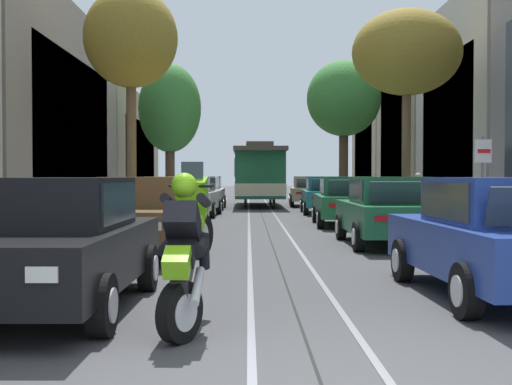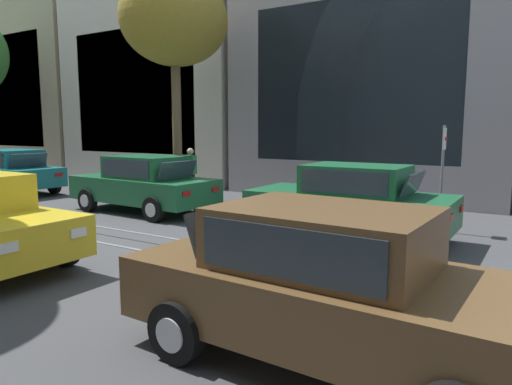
{
  "view_description": "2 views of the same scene",
  "coord_description": "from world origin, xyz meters",
  "px_view_note": "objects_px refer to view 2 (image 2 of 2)",
  "views": [
    {
      "loc": [
        -0.56,
        -4.7,
        1.6
      ],
      "look_at": [
        -0.32,
        15.38,
        1.1
      ],
      "focal_mm": 46.43,
      "sensor_mm": 36.0,
      "label": 1
    },
    {
      "loc": [
        -6.89,
        6.89,
        2.36
      ],
      "look_at": [
        1.18,
        11.96,
        1.05
      ],
      "focal_mm": 33.2,
      "sensor_mm": 36.0,
      "label": 2
    }
  ],
  "objects_px": {
    "parked_car_teal_fourth_right": "(10,171)",
    "street_tree_kerb_right_second": "(175,21)",
    "pedestrian_on_left_pavement": "(191,171)",
    "parked_car_brown_second_left": "(333,286)",
    "parked_car_green_mid_right": "(144,184)",
    "street_sign_post": "(443,166)",
    "parked_car_green_second_right": "(351,201)"
  },
  "relations": [
    {
      "from": "parked_car_teal_fourth_right",
      "to": "street_tree_kerb_right_second",
      "type": "distance_m",
      "value": 8.13
    },
    {
      "from": "parked_car_green_mid_right",
      "to": "pedestrian_on_left_pavement",
      "type": "xyz_separation_m",
      "value": [
        2.44,
        0.35,
        0.16
      ]
    },
    {
      "from": "parked_car_brown_second_left",
      "to": "street_sign_post",
      "type": "relative_size",
      "value": 1.82
    },
    {
      "from": "parked_car_teal_fourth_right",
      "to": "parked_car_green_second_right",
      "type": "bearing_deg",
      "value": -90.29
    },
    {
      "from": "parked_car_brown_second_left",
      "to": "parked_car_green_second_right",
      "type": "relative_size",
      "value": 1.01
    },
    {
      "from": "parked_car_green_second_right",
      "to": "street_tree_kerb_right_second",
      "type": "distance_m",
      "value": 8.47
    },
    {
      "from": "parked_car_brown_second_left",
      "to": "street_tree_kerb_right_second",
      "type": "bearing_deg",
      "value": 49.2
    },
    {
      "from": "parked_car_green_mid_right",
      "to": "pedestrian_on_left_pavement",
      "type": "distance_m",
      "value": 2.47
    },
    {
      "from": "street_sign_post",
      "to": "parked_car_green_second_right",
      "type": "bearing_deg",
      "value": 137.48
    },
    {
      "from": "street_tree_kerb_right_second",
      "to": "parked_car_green_mid_right",
      "type": "bearing_deg",
      "value": -164.05
    },
    {
      "from": "parked_car_green_second_right",
      "to": "street_sign_post",
      "type": "relative_size",
      "value": 1.81
    },
    {
      "from": "parked_car_teal_fourth_right",
      "to": "pedestrian_on_left_pavement",
      "type": "relative_size",
      "value": 2.59
    },
    {
      "from": "parked_car_green_mid_right",
      "to": "street_tree_kerb_right_second",
      "type": "distance_m",
      "value": 5.31
    },
    {
      "from": "street_sign_post",
      "to": "parked_car_teal_fourth_right",
      "type": "bearing_deg",
      "value": 96.31
    },
    {
      "from": "parked_car_green_second_right",
      "to": "street_sign_post",
      "type": "xyz_separation_m",
      "value": [
        1.66,
        -1.52,
        0.71
      ]
    },
    {
      "from": "parked_car_brown_second_left",
      "to": "parked_car_green_second_right",
      "type": "bearing_deg",
      "value": 19.09
    },
    {
      "from": "pedestrian_on_left_pavement",
      "to": "parked_car_brown_second_left",
      "type": "bearing_deg",
      "value": -132.92
    },
    {
      "from": "parked_car_teal_fourth_right",
      "to": "pedestrian_on_left_pavement",
      "type": "height_order",
      "value": "pedestrian_on_left_pavement"
    },
    {
      "from": "parked_car_brown_second_left",
      "to": "pedestrian_on_left_pavement",
      "type": "height_order",
      "value": "pedestrian_on_left_pavement"
    },
    {
      "from": "street_tree_kerb_right_second",
      "to": "parked_car_brown_second_left",
      "type": "bearing_deg",
      "value": -130.8
    },
    {
      "from": "street_sign_post",
      "to": "pedestrian_on_left_pavement",
      "type": "bearing_deg",
      "value": 84.94
    },
    {
      "from": "parked_car_green_mid_right",
      "to": "street_sign_post",
      "type": "height_order",
      "value": "street_sign_post"
    },
    {
      "from": "pedestrian_on_left_pavement",
      "to": "street_sign_post",
      "type": "bearing_deg",
      "value": -95.06
    },
    {
      "from": "parked_car_green_mid_right",
      "to": "street_sign_post",
      "type": "bearing_deg",
      "value": -77.09
    },
    {
      "from": "parked_car_green_second_right",
      "to": "parked_car_green_mid_right",
      "type": "relative_size",
      "value": 0.99
    },
    {
      "from": "parked_car_brown_second_left",
      "to": "pedestrian_on_left_pavement",
      "type": "xyz_separation_m",
      "value": [
        7.65,
        8.23,
        0.16
      ]
    },
    {
      "from": "parked_car_brown_second_left",
      "to": "street_tree_kerb_right_second",
      "type": "height_order",
      "value": "street_tree_kerb_right_second"
    },
    {
      "from": "parked_car_green_second_right",
      "to": "street_tree_kerb_right_second",
      "type": "xyz_separation_m",
      "value": [
        2.02,
        6.65,
        4.84
      ]
    },
    {
      "from": "parked_car_green_second_right",
      "to": "street_sign_post",
      "type": "distance_m",
      "value": 2.36
    },
    {
      "from": "parked_car_green_second_right",
      "to": "parked_car_brown_second_left",
      "type": "bearing_deg",
      "value": -160.91
    },
    {
      "from": "parked_car_teal_fourth_right",
      "to": "street_tree_kerb_right_second",
      "type": "relative_size",
      "value": 0.62
    },
    {
      "from": "parked_car_green_mid_right",
      "to": "street_sign_post",
      "type": "relative_size",
      "value": 1.83
    }
  ]
}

